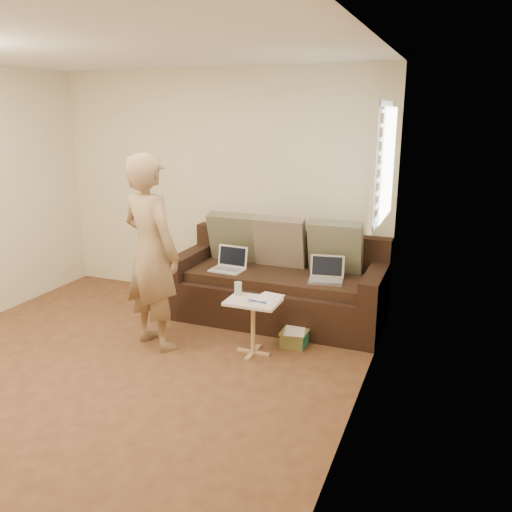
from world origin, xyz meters
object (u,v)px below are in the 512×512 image
at_px(side_table, 253,327).
at_px(striped_box, 295,338).
at_px(person, 151,253).
at_px(drinking_glass, 238,289).
at_px(laptop_white, 227,271).
at_px(laptop_silver, 325,282).
at_px(sofa, 278,281).

bearing_deg(side_table, striped_box, 43.88).
distance_m(person, side_table, 1.14).
height_order(drinking_glass, striped_box, drinking_glass).
bearing_deg(side_table, laptop_white, 129.09).
xyz_separation_m(laptop_white, drinking_glass, (0.40, -0.63, 0.06)).
bearing_deg(drinking_glass, laptop_white, 122.36).
bearing_deg(side_table, laptop_silver, 56.66).
xyz_separation_m(person, striped_box, (1.24, 0.45, -0.83)).
relative_size(laptop_white, person, 0.19).
bearing_deg(laptop_white, drinking_glass, -53.96).
bearing_deg(laptop_white, striped_box, -21.69).
distance_m(laptop_white, striped_box, 1.07).
height_order(laptop_silver, striped_box, laptop_silver).
bearing_deg(drinking_glass, person, -162.31).
bearing_deg(sofa, striped_box, -57.25).
bearing_deg(sofa, side_table, -85.74).
bearing_deg(striped_box, person, -159.99).
relative_size(sofa, laptop_silver, 6.54).
xyz_separation_m(drinking_glass, striped_box, (0.48, 0.21, -0.50)).
height_order(person, drinking_glass, person).
height_order(sofa, striped_box, sofa).
distance_m(laptop_silver, laptop_white, 1.06).
xyz_separation_m(laptop_white, person, (-0.35, -0.87, 0.38)).
bearing_deg(laptop_silver, laptop_white, 171.29).
bearing_deg(person, striped_box, -139.82).
bearing_deg(side_table, person, -170.44).
xyz_separation_m(sofa, laptop_white, (-0.51, -0.16, 0.10)).
bearing_deg(person, drinking_glass, -142.15).
relative_size(sofa, side_table, 4.26).
bearing_deg(sofa, drinking_glass, -98.33).
relative_size(person, drinking_glass, 15.04).
xyz_separation_m(laptop_white, striped_box, (0.88, -0.42, -0.44)).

